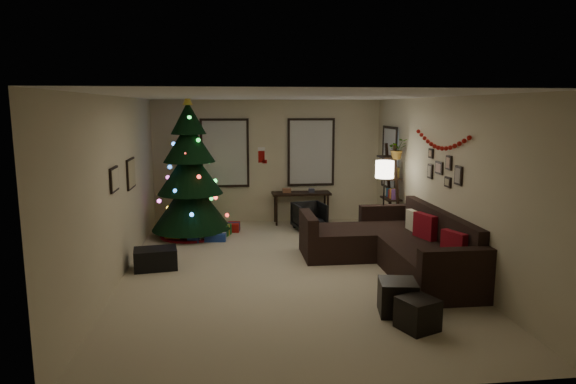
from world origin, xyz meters
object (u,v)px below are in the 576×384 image
object	(u,v)px
desk_chair	(309,216)
sofa	(397,247)
desk	(301,196)
christmas_tree	(190,176)
bookshelf	(392,192)

from	to	relation	value
desk_chair	sofa	bearing A→B (deg)	-80.19
desk_chair	desk	bearing A→B (deg)	84.88
desk	christmas_tree	bearing A→B (deg)	-160.28
christmas_tree	desk	bearing A→B (deg)	19.72
sofa	desk_chair	world-z (taller)	sofa
christmas_tree	bookshelf	size ratio (longest dim) A/B	1.57
bookshelf	sofa	bearing A→B (deg)	-105.43
christmas_tree	bookshelf	bearing A→B (deg)	-7.78
desk_chair	bookshelf	size ratio (longest dim) A/B	0.32
christmas_tree	desk_chair	size ratio (longest dim) A/B	4.94
sofa	bookshelf	xyz separation A→B (m)	(0.50, 1.83, 0.58)
desk	desk_chair	size ratio (longest dim) A/B	2.19
christmas_tree	bookshelf	xyz separation A→B (m)	(3.93, -0.54, -0.30)
desk	bookshelf	xyz separation A→B (m)	(1.60, -1.37, 0.28)
bookshelf	desk_chair	bearing A→B (deg)	154.61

